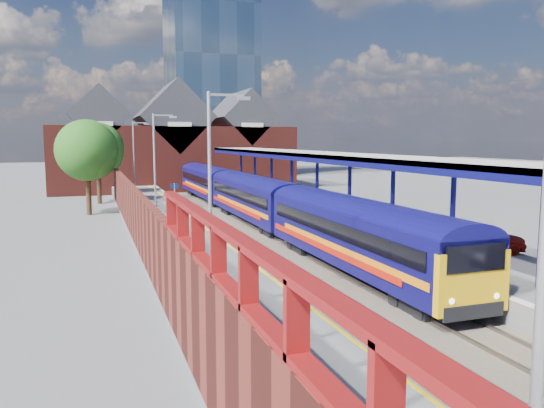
# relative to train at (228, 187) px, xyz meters

# --- Properties ---
(ground) EXTENTS (240.00, 240.00, 0.00)m
(ground) POSITION_rel_train_xyz_m (-1.49, -5.08, -2.12)
(ground) COLOR #5B5B5E
(ground) RESTS_ON ground
(ballast_bed) EXTENTS (6.00, 76.00, 0.06)m
(ballast_bed) POSITION_rel_train_xyz_m (-1.49, -15.08, -2.09)
(ballast_bed) COLOR #473D33
(ballast_bed) RESTS_ON ground
(rails) EXTENTS (4.51, 76.00, 0.14)m
(rails) POSITION_rel_train_xyz_m (-1.49, -15.08, -2.00)
(rails) COLOR slate
(rails) RESTS_ON ground
(left_platform) EXTENTS (5.00, 76.00, 1.00)m
(left_platform) POSITION_rel_train_xyz_m (-6.99, -15.08, -1.62)
(left_platform) COLOR #565659
(left_platform) RESTS_ON ground
(right_platform) EXTENTS (6.00, 76.00, 1.00)m
(right_platform) POSITION_rel_train_xyz_m (4.51, -15.08, -1.62)
(right_platform) COLOR #565659
(right_platform) RESTS_ON ground
(coping_left) EXTENTS (0.30, 76.00, 0.05)m
(coping_left) POSITION_rel_train_xyz_m (-4.64, -15.08, -1.10)
(coping_left) COLOR silver
(coping_left) RESTS_ON left_platform
(coping_right) EXTENTS (0.30, 76.00, 0.05)m
(coping_right) POSITION_rel_train_xyz_m (1.66, -15.08, -1.10)
(coping_right) COLOR silver
(coping_right) RESTS_ON right_platform
(yellow_line) EXTENTS (0.14, 76.00, 0.01)m
(yellow_line) POSITION_rel_train_xyz_m (-5.24, -15.08, -1.12)
(yellow_line) COLOR yellow
(yellow_line) RESTS_ON left_platform
(train) EXTENTS (2.87, 65.90, 3.45)m
(train) POSITION_rel_train_xyz_m (0.00, 0.00, 0.00)
(train) COLOR #0D0B50
(train) RESTS_ON ground
(canopy) EXTENTS (4.50, 52.00, 4.48)m
(canopy) POSITION_rel_train_xyz_m (3.99, -13.13, 3.13)
(canopy) COLOR #0F0F59
(canopy) RESTS_ON right_platform
(lamp_post_b) EXTENTS (1.48, 0.18, 7.00)m
(lamp_post_b) POSITION_rel_train_xyz_m (-7.86, -29.08, 2.87)
(lamp_post_b) COLOR #A5A8AA
(lamp_post_b) RESTS_ON left_platform
(lamp_post_c) EXTENTS (1.48, 0.18, 7.00)m
(lamp_post_c) POSITION_rel_train_xyz_m (-7.86, -13.08, 2.87)
(lamp_post_c) COLOR #A5A8AA
(lamp_post_c) RESTS_ON left_platform
(lamp_post_d) EXTENTS (1.48, 0.18, 7.00)m
(lamp_post_d) POSITION_rel_train_xyz_m (-7.86, 2.92, 2.87)
(lamp_post_d) COLOR #A5A8AA
(lamp_post_d) RESTS_ON left_platform
(platform_sign) EXTENTS (0.55, 0.08, 2.50)m
(platform_sign) POSITION_rel_train_xyz_m (-6.49, -11.08, 0.57)
(platform_sign) COLOR #A5A8AA
(platform_sign) RESTS_ON left_platform
(brick_wall) EXTENTS (0.35, 50.00, 3.86)m
(brick_wall) POSITION_rel_train_xyz_m (-9.59, -21.55, 0.33)
(brick_wall) COLOR #581C17
(brick_wall) RESTS_ON left_platform
(station_building) EXTENTS (30.00, 12.12, 13.78)m
(station_building) POSITION_rel_train_xyz_m (-1.49, 22.91, 3.33)
(station_building) COLOR #581C17
(station_building) RESTS_ON ground
(glass_tower) EXTENTS (14.20, 14.20, 40.30)m
(glass_tower) POSITION_rel_train_xyz_m (8.51, 44.92, 18.08)
(glass_tower) COLOR #445E75
(glass_tower) RESTS_ON ground
(tree_near) EXTENTS (5.20, 5.20, 8.10)m
(tree_near) POSITION_rel_train_xyz_m (-11.84, 0.82, 3.23)
(tree_near) COLOR #382314
(tree_near) RESTS_ON ground
(tree_far) EXTENTS (5.20, 5.20, 8.10)m
(tree_far) POSITION_rel_train_xyz_m (-10.84, 8.82, 3.23)
(tree_far) COLOR #382314
(tree_far) RESTS_ON ground
(parked_car_red) EXTENTS (4.44, 3.26, 1.41)m
(parked_car_red) POSITION_rel_train_xyz_m (5.95, -26.08, -0.42)
(parked_car_red) COLOR maroon
(parked_car_red) RESTS_ON right_platform
(parked_car_dark) EXTENTS (5.17, 3.58, 1.39)m
(parked_car_dark) POSITION_rel_train_xyz_m (5.78, -19.45, -0.43)
(parked_car_dark) COLOR black
(parked_car_dark) RESTS_ON right_platform
(parked_car_blue) EXTENTS (4.54, 2.73, 1.18)m
(parked_car_blue) POSITION_rel_train_xyz_m (5.95, -18.95, -0.53)
(parked_car_blue) COLOR navy
(parked_car_blue) RESTS_ON right_platform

